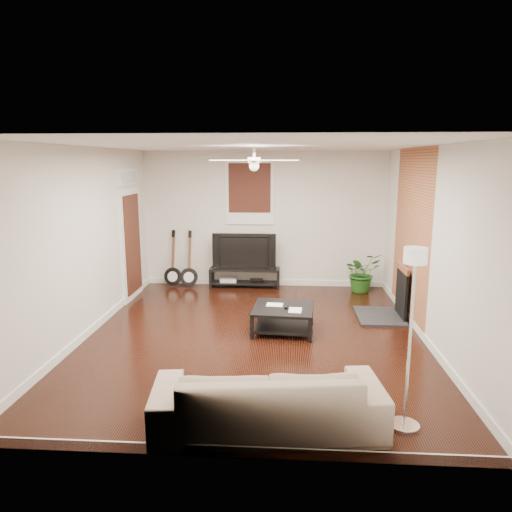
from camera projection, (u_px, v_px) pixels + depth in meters
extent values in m
cube|color=black|center=(254.00, 336.00, 7.10)|extent=(5.00, 6.00, 0.01)
cube|color=white|center=(254.00, 146.00, 6.54)|extent=(5.00, 6.00, 0.01)
cube|color=silver|center=(264.00, 220.00, 9.75)|extent=(5.00, 0.01, 2.80)
cube|color=silver|center=(229.00, 307.00, 3.89)|extent=(5.00, 0.01, 2.80)
cube|color=silver|center=(87.00, 243.00, 6.98)|extent=(0.01, 6.00, 2.80)
cube|color=silver|center=(430.00, 247.00, 6.66)|extent=(0.01, 6.00, 2.80)
cube|color=#AD6138|center=(411.00, 236.00, 7.64)|extent=(0.02, 2.20, 2.80)
cube|color=black|center=(390.00, 291.00, 7.84)|extent=(0.80, 1.10, 0.92)
cube|color=black|center=(250.00, 193.00, 9.64)|extent=(1.00, 0.06, 1.30)
cube|color=white|center=(131.00, 233.00, 8.87)|extent=(0.08, 1.00, 2.50)
cube|color=black|center=(245.00, 278.00, 9.80)|extent=(1.45, 0.39, 0.41)
imported|color=black|center=(245.00, 250.00, 9.71)|extent=(1.30, 0.17, 0.75)
cube|color=black|center=(283.00, 319.00, 7.29)|extent=(0.97, 0.97, 0.38)
imported|color=tan|center=(268.00, 397.00, 4.59)|extent=(2.31, 1.12, 0.65)
imported|color=#1F5217|center=(362.00, 272.00, 9.43)|extent=(0.92, 0.87, 0.80)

